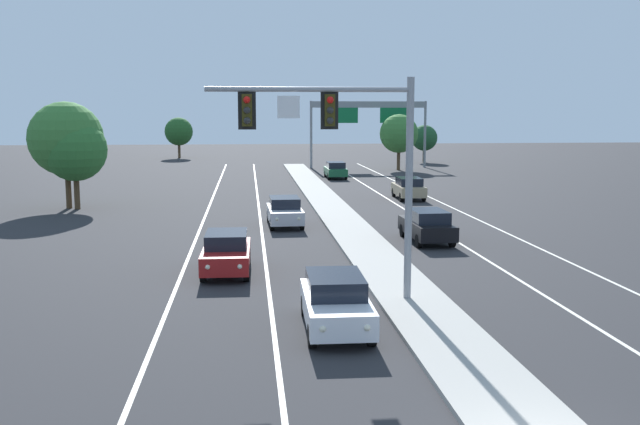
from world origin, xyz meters
The scene contains 18 objects.
median_island centered at (0.00, 18.00, 0.07)m, with size 2.40×110.00×0.15m, color #9E9B93.
lane_stripe_oncoming_center centered at (-4.70, 25.00, 0.00)m, with size 0.14×100.00×0.01m, color silver.
lane_stripe_receding_center centered at (4.70, 25.00, 0.00)m, with size 0.14×100.00×0.01m, color silver.
edge_stripe_left centered at (-8.00, 25.00, 0.00)m, with size 0.14×100.00×0.01m, color silver.
edge_stripe_right centered at (8.00, 25.00, 0.00)m, with size 0.14×100.00×0.01m, color silver.
overhead_signal_mast centered at (-2.27, 11.18, 5.30)m, with size 6.62×0.44×7.20m.
car_oncoming_white centered at (-2.91, 8.46, 0.82)m, with size 1.88×4.49×1.58m.
car_oncoming_red centered at (-6.26, 16.20, 0.82)m, with size 1.88×4.49×1.58m.
car_oncoming_silver centered at (-3.39, 27.55, 0.82)m, with size 1.90×4.50×1.58m.
car_receding_black centered at (3.22, 21.91, 0.82)m, with size 1.92×4.51×1.58m.
car_receding_tan centered at (6.16, 38.81, 0.82)m, with size 1.92×4.51×1.58m.
car_receding_green centered at (2.89, 55.43, 0.82)m, with size 1.84×4.48×1.58m.
highway_sign_gantry centered at (8.20, 68.11, 6.16)m, with size 13.28×0.42×7.50m.
tree_far_right_c centered at (16.66, 76.14, 3.04)m, with size 3.23×3.23×4.67m.
tree_far_left_c centered at (-16.44, 35.73, 3.86)m, with size 4.09×4.09×5.91m.
tree_far_right_a centered at (10.93, 64.62, 3.94)m, with size 4.17×4.17×6.04m.
tree_far_left_b centered at (-17.08, 36.22, 4.53)m, with size 4.80×4.80×6.94m.
tree_far_left_a centered at (-14.76, 87.82, 3.62)m, with size 3.83×3.83×5.55m.
Camera 1 is at (-5.37, -11.28, 6.24)m, focal length 39.84 mm.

